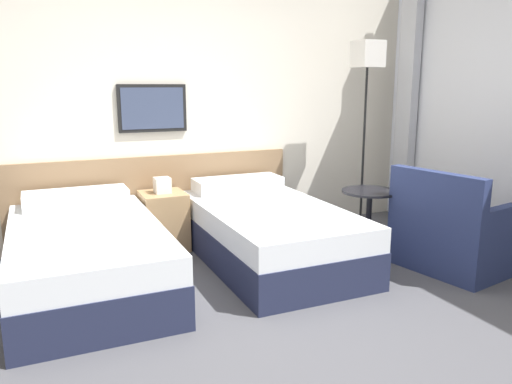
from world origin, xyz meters
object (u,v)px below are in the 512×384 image
(side_table, at_px, (369,210))
(bed_near_door, at_px, (87,256))
(nightstand, at_px, (164,220))
(bed_near_window, at_px, (268,232))
(armchair, at_px, (453,236))
(floor_lamp, at_px, (367,70))

(side_table, bearing_deg, bed_near_door, 174.60)
(nightstand, distance_m, side_table, 1.87)
(bed_near_window, height_order, nightstand, nightstand)
(bed_near_door, bearing_deg, armchair, -15.56)
(bed_near_window, bearing_deg, bed_near_door, 180.00)
(nightstand, bearing_deg, bed_near_window, -42.56)
(nightstand, height_order, armchair, armchair)
(bed_near_door, distance_m, armchair, 2.93)
(bed_near_window, distance_m, nightstand, 1.01)
(bed_near_door, height_order, nightstand, nightstand)
(nightstand, bearing_deg, floor_lamp, -6.92)
(bed_near_door, relative_size, armchair, 1.99)
(bed_near_door, relative_size, bed_near_window, 1.00)
(nightstand, bearing_deg, armchair, -35.36)
(bed_near_window, relative_size, floor_lamp, 0.99)
(side_table, distance_m, armchair, 0.73)
(floor_lamp, bearing_deg, bed_near_window, -161.07)
(nightstand, relative_size, floor_lamp, 0.35)
(side_table, height_order, armchair, armchair)
(nightstand, height_order, side_table, nightstand)
(bed_near_window, height_order, floor_lamp, floor_lamp)
(bed_near_door, xyz_separation_m, side_table, (2.38, -0.22, 0.16))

